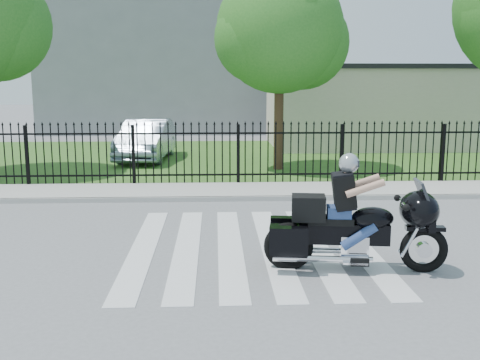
{
  "coord_description": "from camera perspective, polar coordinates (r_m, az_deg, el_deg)",
  "views": [
    {
      "loc": [
        -0.66,
        -10.01,
        3.08
      ],
      "look_at": [
        -0.15,
        1.49,
        1.0
      ],
      "focal_mm": 42.0,
      "sensor_mm": 36.0,
      "label": 1
    }
  ],
  "objects": [
    {
      "name": "iron_fence",
      "position": [
        16.17,
        -0.18,
        2.5
      ],
      "size": [
        26.0,
        0.04,
        1.8
      ],
      "color": "black",
      "rests_on": "ground"
    },
    {
      "name": "sidewalk",
      "position": [
        15.33,
        -0.02,
        -1.13
      ],
      "size": [
        40.0,
        2.0,
        0.12
      ],
      "primitive_type": "cube",
      "color": "#ADAAA3",
      "rests_on": "ground"
    },
    {
      "name": "curb",
      "position": [
        14.35,
        0.15,
        -1.91
      ],
      "size": [
        40.0,
        0.12,
        0.12
      ],
      "primitive_type": "cube",
      "color": "#ADAAA3",
      "rests_on": "ground"
    },
    {
      "name": "crosswalk",
      "position": [
        10.49,
        1.19,
        -6.8
      ],
      "size": [
        5.0,
        5.5,
        0.01
      ],
      "primitive_type": null,
      "color": "silver",
      "rests_on": "ground"
    },
    {
      "name": "ground",
      "position": [
        10.5,
        1.19,
        -6.83
      ],
      "size": [
        120.0,
        120.0,
        0.0
      ],
      "primitive_type": "plane",
      "color": "slate",
      "rests_on": "ground"
    },
    {
      "name": "motorcycle_rider",
      "position": [
        9.25,
        11.18,
        -4.2
      ],
      "size": [
        2.96,
        1.17,
        1.96
      ],
      "rotation": [
        0.0,
        0.0,
        -0.13
      ],
      "color": "black",
      "rests_on": "ground"
    },
    {
      "name": "grass_strip",
      "position": [
        22.24,
        -0.82,
        2.3
      ],
      "size": [
        40.0,
        12.0,
        0.02
      ],
      "primitive_type": "cube",
      "color": "#2D5D1F",
      "rests_on": "ground"
    },
    {
      "name": "parked_car",
      "position": [
        21.84,
        -9.49,
        4.06
      ],
      "size": [
        1.99,
        4.76,
        1.53
      ],
      "primitive_type": "imported",
      "rotation": [
        0.0,
        0.0,
        -0.08
      ],
      "color": "#8B9DAF",
      "rests_on": "grass_strip"
    },
    {
      "name": "building_low_roof",
      "position": [
        27.12,
        14.12,
        11.03
      ],
      "size": [
        10.2,
        6.2,
        0.2
      ],
      "primitive_type": "cube",
      "color": "black",
      "rests_on": "building_low"
    },
    {
      "name": "building_tall",
      "position": [
        36.21,
        -6.46,
        14.79
      ],
      "size": [
        15.0,
        10.0,
        12.0
      ],
      "primitive_type": "cube",
      "color": "gray",
      "rests_on": "ground"
    },
    {
      "name": "building_low",
      "position": [
        27.15,
        13.95,
        7.13
      ],
      "size": [
        10.0,
        6.0,
        3.5
      ],
      "primitive_type": "cube",
      "color": "beige",
      "rests_on": "ground"
    },
    {
      "name": "tree_mid",
      "position": [
        19.2,
        4.06,
        14.94
      ],
      "size": [
        4.2,
        4.2,
        6.78
      ],
      "color": "#382316",
      "rests_on": "ground"
    }
  ]
}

